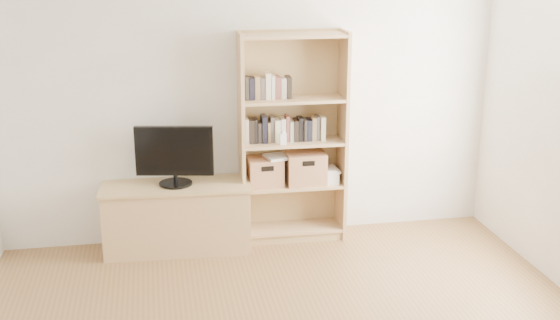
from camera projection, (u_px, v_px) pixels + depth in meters
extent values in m
cube|color=silver|center=(251.00, 98.00, 6.29)|extent=(4.50, 0.02, 2.60)
cube|color=#A77F56|center=(177.00, 218.00, 6.23)|extent=(1.30, 0.55, 0.58)
cube|color=#A77F56|center=(293.00, 139.00, 6.29)|extent=(0.96, 0.35, 1.91)
cube|color=black|center=(174.00, 155.00, 6.06)|extent=(0.67, 0.17, 0.53)
cube|color=#A59F8D|center=(292.00, 129.00, 6.29)|extent=(0.75, 0.15, 0.20)
cube|color=#A59F8D|center=(269.00, 88.00, 6.14)|extent=(0.37, 0.14, 0.19)
cube|color=white|center=(283.00, 139.00, 6.16)|extent=(0.06, 0.04, 0.10)
cube|color=#A66E4B|center=(265.00, 172.00, 6.33)|extent=(0.32, 0.27, 0.25)
cube|color=#A66E4B|center=(305.00, 168.00, 6.38)|extent=(0.35, 0.29, 0.29)
cube|color=silver|center=(282.00, 156.00, 6.31)|extent=(0.35, 0.28, 0.02)
cube|color=silver|center=(328.00, 176.00, 6.44)|extent=(0.18, 0.25, 0.11)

